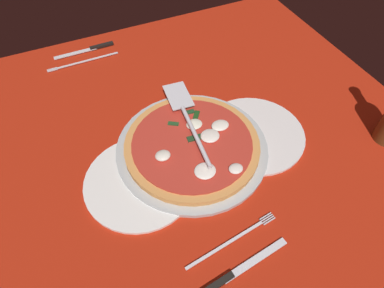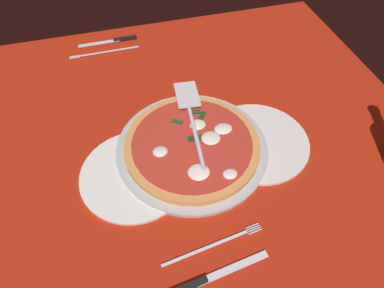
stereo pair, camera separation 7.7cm
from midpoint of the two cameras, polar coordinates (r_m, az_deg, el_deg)
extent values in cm
cube|color=#AD200D|center=(80.60, 4.41, -0.64)|extent=(112.57, 112.57, 0.80)
cube|color=silver|center=(130.54, 21.32, 18.97)|extent=(8.66, 8.66, 0.10)
cube|color=silver|center=(119.28, 25.33, 14.31)|extent=(8.66, 8.66, 0.10)
cube|color=silver|center=(109.61, 29.91, 8.67)|extent=(8.66, 8.66, 0.10)
cube|color=silver|center=(132.34, 16.08, 20.87)|extent=(8.66, 8.66, 0.10)
cube|color=silver|center=(120.01, 19.72, 16.55)|extent=(8.66, 8.66, 0.10)
cube|color=silver|center=(109.04, 23.94, 11.22)|extent=(8.66, 8.66, 0.10)
cube|color=silver|center=(99.88, 28.81, 4.74)|extent=(8.66, 8.66, 0.10)
cube|color=silver|center=(121.97, 14.11, 18.60)|extent=(8.66, 8.66, 0.10)
cube|color=silver|center=(109.83, 17.87, 13.66)|extent=(8.66, 8.66, 0.10)
cube|color=silver|center=(99.25, 22.29, 7.51)|extent=(8.66, 8.66, 0.10)
cube|color=silver|center=(90.76, 27.49, 0.00)|extent=(8.66, 8.66, 0.10)
cube|color=silver|center=(125.10, 8.60, 20.40)|extent=(8.66, 8.66, 0.10)
cube|color=silver|center=(111.97, 11.85, 15.88)|extent=(8.66, 8.66, 0.10)
cube|color=silver|center=(100.13, 15.71, 10.17)|extent=(8.66, 8.66, 0.10)
cube|color=silver|center=(90.07, 20.34, 3.00)|extent=(8.66, 8.66, 0.10)
cube|color=silver|center=(82.45, 25.90, -5.74)|extent=(8.66, 8.66, 0.10)
cube|color=silver|center=(78.01, 32.56, -15.78)|extent=(8.66, 8.66, 0.10)
cube|color=silver|center=(115.38, 6.00, 17.84)|extent=(8.66, 8.66, 0.10)
cube|color=silver|center=(102.47, 9.24, 12.62)|extent=(8.66, 8.66, 0.10)
cube|color=silver|center=(91.03, 13.16, 5.94)|extent=(8.66, 8.66, 0.10)
cube|color=silver|center=(81.69, 17.98, -2.49)|extent=(8.66, 8.66, 0.10)
cube|color=silver|center=(75.23, 23.92, -12.67)|extent=(8.66, 8.66, 0.10)
cube|color=silver|center=(119.94, 0.42, 19.51)|extent=(8.66, 8.66, 0.10)
cube|color=silver|center=(106.18, 3.02, 14.78)|extent=(8.66, 8.66, 0.10)
cube|color=silver|center=(93.60, 6.19, 8.68)|extent=(8.66, 8.66, 0.10)
cube|color=silver|center=(82.75, 10.13, 0.81)|extent=(8.66, 8.66, 0.10)
cube|color=silver|center=(74.39, 15.09, -9.13)|extent=(8.66, 8.66, 0.10)
cube|color=silver|center=(69.44, 21.43, -20.89)|extent=(8.66, 8.66, 0.10)
cube|color=silver|center=(111.12, -2.81, 16.63)|extent=(8.66, 8.66, 0.10)
cube|color=silver|center=(97.65, -0.39, 11.12)|extent=(8.66, 8.66, 0.10)
cube|color=silver|center=(85.57, 2.63, 3.93)|extent=(8.66, 8.66, 0.10)
cube|color=silver|center=(75.56, 6.48, -5.39)|extent=(8.66, 8.66, 0.10)
cube|color=silver|center=(68.53, 11.50, -17.02)|extent=(8.66, 8.66, 0.10)
cube|color=silver|center=(117.14, -8.19, 18.16)|extent=(8.66, 8.66, 0.10)
cube|color=silver|center=(103.00, -6.47, 13.21)|extent=(8.66, 8.66, 0.10)
cube|color=silver|center=(89.98, -4.31, 6.75)|extent=(8.66, 8.66, 0.10)
cube|color=silver|center=(78.64, -1.57, -1.74)|extent=(8.66, 8.66, 0.10)
cube|color=silver|center=(69.79, 2.04, -12.70)|extent=(8.66, 8.66, 0.10)
cube|color=silver|center=(109.47, -11.97, 14.95)|extent=(8.66, 8.66, 0.10)
cube|color=silver|center=(95.76, -10.58, 9.19)|extent=(8.66, 8.66, 0.10)
cube|color=silver|center=(83.41, -8.82, 1.60)|extent=(8.66, 8.66, 0.10)
cube|color=silver|center=(73.11, -6.52, -8.37)|extent=(8.66, 8.66, 0.10)
cube|color=silver|center=(65.81, -3.40, -21.02)|extent=(8.66, 8.66, 0.10)
cube|color=silver|center=(116.87, -16.89, 16.38)|extent=(8.66, 8.66, 0.10)
cube|color=silver|center=(102.69, -16.14, 11.23)|extent=(8.66, 8.66, 0.10)
cube|color=silver|center=(89.62, -15.20, 4.50)|extent=(8.66, 8.66, 0.10)
cube|color=silver|center=(78.22, -13.99, -4.35)|extent=(8.66, 8.66, 0.10)
cube|color=silver|center=(69.32, -12.36, -15.82)|extent=(8.66, 8.66, 0.10)
cube|color=silver|center=(110.54, -21.01, 12.91)|extent=(8.66, 8.66, 0.10)
cube|color=silver|center=(96.99, -20.72, 6.95)|extent=(8.66, 8.66, 0.10)
cube|color=silver|center=(84.81, -20.35, -0.83)|extent=(8.66, 8.66, 0.10)
cube|color=silver|center=(74.70, -19.86, -10.95)|extent=(8.66, 8.66, 0.10)
cube|color=silver|center=(119.14, -25.26, 14.29)|extent=(8.66, 8.66, 0.10)
cube|color=silver|center=(105.26, -25.46, 8.99)|extent=(8.66, 8.66, 0.10)
cube|color=silver|center=(92.56, -25.71, 2.16)|extent=(8.66, 8.66, 0.10)
cube|color=silver|center=(81.57, -26.03, -6.67)|extent=(8.66, 8.66, 0.10)
cube|color=silver|center=(73.08, -26.45, -17.89)|extent=(8.66, 8.66, 0.10)
cylinder|color=#B1B9BB|center=(78.65, 2.81, -0.94)|extent=(36.02, 36.02, 1.33)
cylinder|color=silver|center=(82.44, 13.81, 0.22)|extent=(25.10, 25.10, 1.00)
cylinder|color=white|center=(74.95, -6.86, -5.38)|extent=(24.85, 24.85, 1.00)
cylinder|color=#D89049|center=(77.56, 2.85, -0.31)|extent=(31.90, 31.90, 1.44)
cylinder|color=#B93124|center=(76.88, 2.87, 0.10)|extent=(28.33, 28.33, 0.30)
ellipsoid|color=white|center=(79.47, 8.20, 2.45)|extent=(4.36, 3.52, 1.02)
ellipsoid|color=white|center=(79.84, 3.78, 3.20)|extent=(3.96, 3.47, 0.87)
ellipsoid|color=silver|center=(74.16, -2.54, -1.51)|extent=(3.52, 3.09, 1.29)
ellipsoid|color=white|center=(77.21, 6.15, 0.87)|extent=(4.55, 4.22, 1.05)
ellipsoid|color=white|center=(71.78, 9.67, -5.33)|extent=(3.23, 2.76, 0.95)
ellipsoid|color=white|center=(71.28, 4.29, -5.07)|extent=(4.78, 4.44, 0.88)
cube|color=#1A4218|center=(82.28, 4.37, 4.70)|extent=(2.81, 3.17, 0.30)
cube|color=#1F3C1F|center=(77.50, 3.36, 0.97)|extent=(3.69, 1.93, 0.30)
cube|color=#214822|center=(80.71, 0.18, 3.72)|extent=(2.82, 2.31, 0.30)
cube|color=#1A4223|center=(83.10, 3.12, 5.37)|extent=(3.14, 1.56, 0.30)
cube|color=silver|center=(85.69, 1.48, 8.36)|extent=(6.57, 10.05, 0.30)
cylinder|color=silver|center=(75.74, 3.57, 1.30)|extent=(2.71, 19.12, 1.00)
cube|color=white|center=(111.51, -12.17, 15.88)|extent=(19.96, 11.97, 0.60)
cube|color=silver|center=(109.08, -12.01, 15.30)|extent=(18.52, 0.76, 0.25)
cube|color=silver|center=(109.70, -17.71, 14.16)|extent=(3.00, 0.25, 0.25)
cube|color=silver|center=(109.34, -17.70, 14.03)|extent=(3.00, 0.25, 0.25)
cube|color=silver|center=(108.98, -17.68, 13.90)|extent=(3.00, 0.25, 0.25)
cube|color=black|center=(113.61, -9.54, 17.47)|extent=(7.47, 1.27, 0.80)
cube|color=silver|center=(113.46, -13.84, 16.47)|extent=(13.07, 1.52, 0.25)
cube|color=white|center=(66.19, 6.89, -19.83)|extent=(19.18, 13.99, 0.60)
cube|color=silver|center=(66.53, 5.84, -17.73)|extent=(17.86, 2.77, 0.25)
cube|color=silver|center=(69.47, 14.11, -14.72)|extent=(3.00, 0.58, 0.25)
cube|color=silver|center=(69.59, 13.92, -14.43)|extent=(3.00, 0.58, 0.25)
cube|color=silver|center=(69.72, 13.73, -14.13)|extent=(3.00, 0.58, 0.25)
cube|color=silver|center=(69.84, 13.54, -13.84)|extent=(3.00, 0.58, 0.25)
cube|color=black|center=(63.72, 2.67, -23.85)|extent=(8.39, 2.20, 0.80)
cube|color=silver|center=(65.93, 10.61, -20.59)|extent=(14.59, 3.16, 0.25)
camera|label=1|loc=(0.04, -87.13, 3.52)|focal=30.87mm
camera|label=2|loc=(0.04, 92.87, -3.52)|focal=30.87mm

